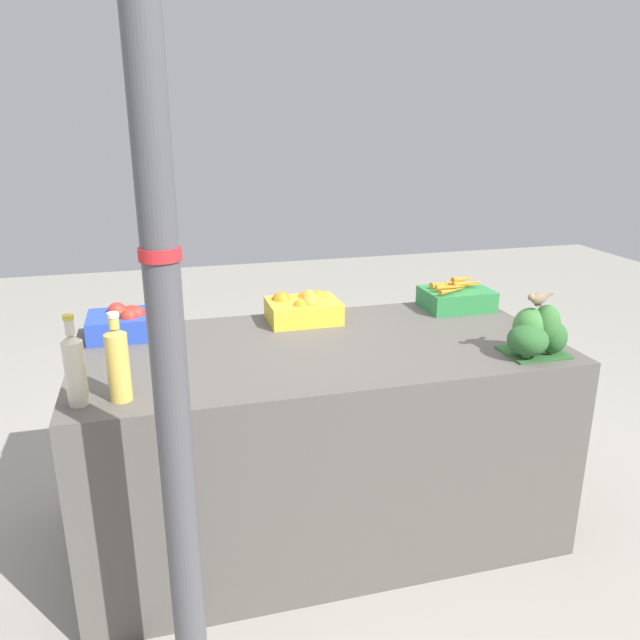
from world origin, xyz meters
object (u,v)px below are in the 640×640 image
object	(u,v)px
support_pole	(161,271)
apple_crate	(128,322)
orange_crate	(303,308)
juice_bottle_golden	(118,363)
carrot_crate	(457,297)
sparrow_bird	(538,299)
broccoli_pile	(537,334)
juice_bottle_cloudy	(75,367)

from	to	relation	value
support_pole	apple_crate	bearing A→B (deg)	97.41
orange_crate	juice_bottle_golden	bearing A→B (deg)	-139.85
orange_crate	carrot_crate	size ratio (longest dim) A/B	1.00
juice_bottle_golden	sparrow_bird	xyz separation A→B (m)	(1.44, -0.00, 0.10)
apple_crate	broccoli_pile	world-z (taller)	broccoli_pile
broccoli_pile	juice_bottle_cloudy	distance (m)	1.58
support_pole	orange_crate	size ratio (longest dim) A/B	8.71
support_pole	carrot_crate	xyz separation A→B (m)	(1.30, 1.03, -0.44)
support_pole	apple_crate	size ratio (longest dim) A/B	8.71
carrot_crate	sparrow_bird	world-z (taller)	sparrow_bird
support_pole	juice_bottle_cloudy	distance (m)	0.62
juice_bottle_golden	broccoli_pile	bearing A→B (deg)	0.00
juice_bottle_cloudy	juice_bottle_golden	world-z (taller)	juice_bottle_cloudy
juice_bottle_golden	sparrow_bird	bearing A→B (deg)	-0.04
juice_bottle_cloudy	sparrow_bird	bearing A→B (deg)	-0.03
apple_crate	juice_bottle_cloudy	distance (m)	0.63
apple_crate	juice_bottle_golden	size ratio (longest dim) A/B	1.06
support_pole	broccoli_pile	xyz separation A→B (m)	(1.31, 0.42, -0.41)
apple_crate	support_pole	bearing A→B (deg)	-82.59
broccoli_pile	juice_bottle_cloudy	bearing A→B (deg)	-180.00
broccoli_pile	support_pole	bearing A→B (deg)	-162.26
apple_crate	sparrow_bird	xyz separation A→B (m)	(1.43, -0.62, 0.16)
apple_crate	orange_crate	distance (m)	0.72
apple_crate	sparrow_bird	distance (m)	1.57
carrot_crate	juice_bottle_golden	size ratio (longest dim) A/B	1.06
support_pole	carrot_crate	bearing A→B (deg)	38.47
support_pole	juice_bottle_cloudy	world-z (taller)	support_pole
broccoli_pile	juice_bottle_golden	world-z (taller)	juice_bottle_golden
orange_crate	carrot_crate	bearing A→B (deg)	0.07
carrot_crate	apple_crate	bearing A→B (deg)	-179.95
apple_crate	carrot_crate	world-z (taller)	carrot_crate
apple_crate	sparrow_bird	world-z (taller)	sparrow_bird
orange_crate	sparrow_bird	distance (m)	0.96
broccoli_pile	sparrow_bird	distance (m)	0.13
support_pole	broccoli_pile	size ratio (longest dim) A/B	10.95
apple_crate	juice_bottle_cloudy	world-z (taller)	juice_bottle_cloudy
orange_crate	sparrow_bird	xyz separation A→B (m)	(0.71, -0.62, 0.16)
support_pole	juice_bottle_golden	distance (m)	0.58
juice_bottle_cloudy	sparrow_bird	distance (m)	1.57
support_pole	juice_bottle_cloudy	bearing A→B (deg)	122.90
broccoli_pile	juice_bottle_cloudy	size ratio (longest dim) A/B	0.84
juice_bottle_cloudy	sparrow_bird	xyz separation A→B (m)	(1.57, -0.00, 0.10)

